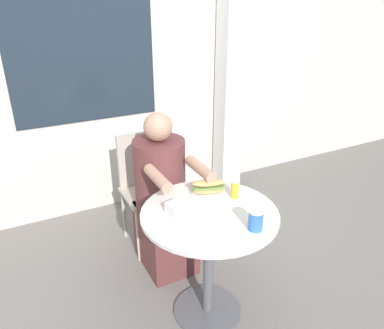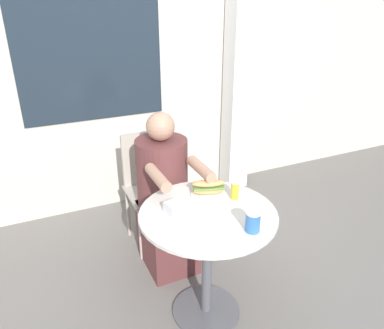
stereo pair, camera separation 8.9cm
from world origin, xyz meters
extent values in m
plane|color=slate|center=(0.00, 0.00, 0.00)|extent=(8.00, 8.00, 0.00)
cube|color=beige|center=(0.00, 1.59, 1.40)|extent=(8.00, 0.08, 2.80)
cube|color=#1E2833|center=(-0.27, 1.55, 1.52)|extent=(1.15, 0.01, 1.35)
cube|color=silver|center=(1.02, 1.43, 1.20)|extent=(0.21, 0.21, 2.40)
cylinder|color=beige|center=(0.00, 0.00, 0.72)|extent=(0.76, 0.76, 0.02)
cylinder|color=#515156|center=(0.00, 0.00, 0.36)|extent=(0.06, 0.06, 0.69)
cylinder|color=#515156|center=(0.00, 0.00, 0.01)|extent=(0.42, 0.42, 0.02)
cube|color=#ADA393|center=(-0.04, 0.83, 0.44)|extent=(0.38, 0.38, 0.02)
cube|color=#ADA393|center=(-0.05, 1.00, 0.66)|extent=(0.35, 0.03, 0.42)
cylinder|color=#ADA393|center=(0.12, 0.66, 0.21)|extent=(0.03, 0.03, 0.43)
cylinder|color=#ADA393|center=(-0.21, 0.66, 0.21)|extent=(0.03, 0.03, 0.43)
cylinder|color=#ADA393|center=(0.12, 0.99, 0.21)|extent=(0.03, 0.03, 0.43)
cylinder|color=#ADA393|center=(-0.21, 0.99, 0.21)|extent=(0.03, 0.03, 0.43)
cube|color=brown|center=(-0.04, 0.54, 0.23)|extent=(0.33, 0.44, 0.45)
cylinder|color=brown|center=(-0.04, 0.61, 0.70)|extent=(0.35, 0.35, 0.49)
sphere|color=tan|center=(-0.04, 0.61, 1.04)|extent=(0.19, 0.19, 0.19)
cylinder|color=tan|center=(0.10, 0.29, 0.85)|extent=(0.07, 0.28, 0.07)
cylinder|color=tan|center=(-0.18, 0.29, 0.85)|extent=(0.07, 0.28, 0.07)
cylinder|color=white|center=(0.09, 0.18, 0.73)|extent=(0.21, 0.21, 0.01)
ellipsoid|color=tan|center=(0.09, 0.18, 0.75)|extent=(0.21, 0.12, 0.04)
cube|color=olive|center=(0.09, 0.18, 0.78)|extent=(0.19, 0.12, 0.01)
ellipsoid|color=tan|center=(0.09, 0.18, 0.80)|extent=(0.21, 0.12, 0.04)
cylinder|color=#336BB7|center=(0.13, -0.25, 0.78)|extent=(0.07, 0.07, 0.10)
cylinder|color=white|center=(0.13, -0.25, 0.83)|extent=(0.08, 0.08, 0.01)
cube|color=silver|center=(-0.17, 0.08, 0.76)|extent=(0.11, 0.11, 0.06)
cylinder|color=gold|center=(0.21, 0.07, 0.78)|extent=(0.05, 0.05, 0.10)
cone|color=white|center=(0.21, 0.07, 0.84)|extent=(0.04, 0.04, 0.03)
camera|label=1|loc=(-0.88, -1.51, 1.82)|focal=35.00mm
camera|label=2|loc=(-0.80, -1.55, 1.82)|focal=35.00mm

